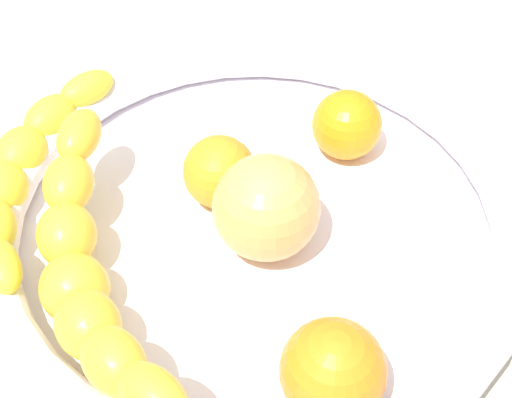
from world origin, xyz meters
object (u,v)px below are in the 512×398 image
(orange_front, at_px, (347,125))
(orange_mid_right, at_px, (220,172))
(banana_draped_left, at_px, (23,170))
(peach_blush, at_px, (266,208))
(orange_mid_left, at_px, (333,371))
(banana_draped_right, at_px, (86,271))
(fruit_bowl, at_px, (256,227))

(orange_front, relative_size, orange_mid_right, 1.01)
(banana_draped_left, height_order, peach_blush, peach_blush)
(orange_mid_left, bearing_deg, banana_draped_left, 177.34)
(orange_front, distance_m, orange_mid_left, 0.21)
(banana_draped_left, height_order, orange_mid_left, orange_mid_left)
(peach_blush, bearing_deg, banana_draped_right, -119.38)
(banana_draped_left, relative_size, orange_mid_right, 3.88)
(banana_draped_right, bearing_deg, orange_front, 75.46)
(banana_draped_right, relative_size, orange_front, 4.13)
(peach_blush, bearing_deg, fruit_bowl, 153.78)
(fruit_bowl, xyz_separation_m, banana_draped_right, (-0.05, -0.11, 0.03))
(orange_front, height_order, orange_mid_right, same)
(orange_front, bearing_deg, peach_blush, -88.01)
(banana_draped_right, distance_m, orange_mid_right, 0.12)
(banana_draped_right, bearing_deg, banana_draped_left, 157.31)
(banana_draped_left, xyz_separation_m, orange_mid_left, (0.26, -0.01, 0.01))
(orange_front, bearing_deg, orange_mid_left, -61.14)
(peach_blush, bearing_deg, orange_front, 91.99)
(fruit_bowl, relative_size, orange_mid_left, 6.14)
(fruit_bowl, bearing_deg, banana_draped_right, -112.72)
(peach_blush, bearing_deg, orange_mid_right, 162.80)
(orange_mid_left, relative_size, orange_mid_right, 1.16)
(banana_draped_left, bearing_deg, banana_draped_right, -22.69)
(orange_mid_left, bearing_deg, orange_mid_right, 148.76)
(orange_mid_left, bearing_deg, banana_draped_right, -168.53)
(banana_draped_left, height_order, orange_mid_right, orange_mid_right)
(peach_blush, bearing_deg, orange_mid_left, -37.29)
(orange_front, bearing_deg, banana_draped_right, -104.54)
(banana_draped_right, relative_size, orange_mid_right, 4.16)
(banana_draped_right, relative_size, orange_mid_left, 3.57)
(banana_draped_right, bearing_deg, fruit_bowl, 67.28)
(orange_front, height_order, peach_blush, peach_blush)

